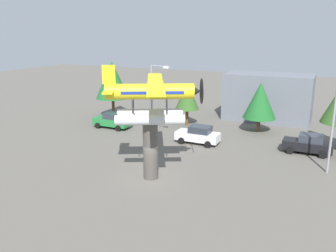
{
  "coord_description": "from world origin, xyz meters",
  "views": [
    {
      "loc": [
        11.59,
        -21.52,
        10.6
      ],
      "look_at": [
        0.0,
        3.0,
        3.26
      ],
      "focal_mm": 37.67,
      "sensor_mm": 36.0,
      "label": 1
    }
  ],
  "objects": [
    {
      "name": "tree_west",
      "position": [
        -13.22,
        14.83,
        4.74
      ],
      "size": [
        4.11,
        4.11,
        7.04
      ],
      "color": "brown",
      "rests_on": "ground"
    },
    {
      "name": "tree_center_back",
      "position": [
        4.72,
        15.93,
        3.47
      ],
      "size": [
        3.48,
        3.48,
        5.41
      ],
      "color": "brown",
      "rests_on": "ground"
    },
    {
      "name": "car_far_black",
      "position": [
        10.15,
        10.78,
        0.88
      ],
      "size": [
        4.2,
        2.02,
        1.76
      ],
      "rotation": [
        0.0,
        0.0,
        3.14
      ],
      "color": "black",
      "rests_on": "ground"
    },
    {
      "name": "car_near_green",
      "position": [
        -10.44,
        10.5,
        0.88
      ],
      "size": [
        4.2,
        2.02,
        1.76
      ],
      "rotation": [
        0.0,
        0.0,
        3.14
      ],
      "color": "#237A38",
      "rests_on": "ground"
    },
    {
      "name": "ground_plane",
      "position": [
        0.0,
        0.0,
        0.0
      ],
      "size": [
        140.0,
        140.0,
        0.0
      ],
      "primitive_type": "plane",
      "color": "#605B54"
    },
    {
      "name": "streetlight_primary",
      "position": [
        -3.14,
        6.57,
        4.47
      ],
      "size": [
        1.84,
        0.28,
        7.67
      ],
      "color": "gray",
      "rests_on": "ground"
    },
    {
      "name": "display_pedestal",
      "position": [
        0.0,
        0.0,
        2.17
      ],
      "size": [
        1.1,
        1.1,
        4.35
      ],
      "primitive_type": "cylinder",
      "color": "#4C4742",
      "rests_on": "ground"
    },
    {
      "name": "tree_east",
      "position": [
        -3.38,
        15.29,
        3.41
      ],
      "size": [
        2.76,
        2.76,
        4.96
      ],
      "color": "brown",
      "rests_on": "ground"
    },
    {
      "name": "storefront_building",
      "position": [
        4.54,
        22.0,
        2.8
      ],
      "size": [
        10.15,
        5.31,
        5.61
      ],
      "primitive_type": "cube",
      "color": "slate",
      "rests_on": "ground"
    },
    {
      "name": "floatplane_monument",
      "position": [
        0.12,
        0.06,
        6.02
      ],
      "size": [
        7.11,
        9.71,
        4.0
      ],
      "rotation": [
        0.0,
        0.0,
        0.49
      ],
      "color": "silver",
      "rests_on": "display_pedestal"
    },
    {
      "name": "car_mid_white",
      "position": [
        0.27,
        9.31,
        0.88
      ],
      "size": [
        4.2,
        2.02,
        1.76
      ],
      "rotation": [
        0.0,
        0.0,
        3.14
      ],
      "color": "white",
      "rests_on": "ground"
    }
  ]
}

